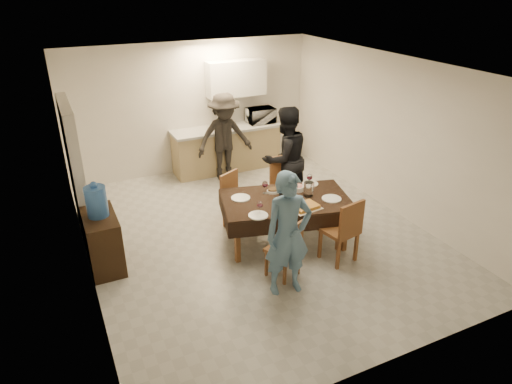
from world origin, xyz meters
TOP-DOWN VIEW (x-y plane):
  - floor at (0.00, 0.00)m, footprint 5.00×6.00m
  - ceiling at (0.00, 0.00)m, footprint 5.00×6.00m
  - wall_back at (0.00, 3.00)m, footprint 5.00×0.02m
  - wall_front at (0.00, -3.00)m, footprint 5.00×0.02m
  - wall_left at (-2.50, 0.00)m, footprint 0.02×6.00m
  - wall_right at (2.50, 0.00)m, footprint 0.02×6.00m
  - stub_partition at (-2.42, 1.20)m, footprint 0.15×1.40m
  - kitchen_base_cabinet at (0.60, 2.68)m, footprint 2.20×0.60m
  - kitchen_worktop at (0.60, 2.68)m, footprint 2.24×0.64m
  - upper_cabinet at (0.90, 2.82)m, footprint 1.20×0.34m
  - dining_table at (0.31, -0.40)m, footprint 2.08×1.52m
  - chair_near_left at (-0.14, -1.23)m, footprint 0.51×0.52m
  - chair_near_right at (0.76, -1.24)m, footprint 0.52×0.52m
  - chair_far_left at (-0.14, 0.27)m, footprint 0.55×0.57m
  - chair_far_right at (0.76, 0.26)m, footprint 0.46×0.46m
  - console at (-2.28, 0.12)m, footprint 0.43×0.86m
  - water_jug at (-2.28, 0.12)m, footprint 0.28×0.28m
  - wine_bottle at (0.26, -0.35)m, footprint 0.08×0.08m
  - water_pitcher at (0.66, -0.45)m, footprint 0.14×0.14m
  - savoury_tart at (0.41, -0.78)m, footprint 0.46×0.37m
  - salad_bowl at (0.61, -0.22)m, footprint 0.19×0.19m
  - mushroom_dish at (0.26, -0.12)m, footprint 0.22×0.22m
  - wine_glass_a at (-0.24, -0.65)m, footprint 0.08×0.08m
  - wine_glass_b at (0.86, -0.15)m, footprint 0.09×0.09m
  - wine_glass_c at (0.11, -0.10)m, footprint 0.09×0.09m
  - plate_near_left at (-0.29, -0.70)m, footprint 0.27×0.27m
  - plate_near_right at (0.91, -0.70)m, footprint 0.29×0.29m
  - plate_far_left at (-0.29, -0.10)m, footprint 0.28×0.28m
  - plate_far_right at (0.91, -0.10)m, footprint 0.25×0.25m
  - microwave at (1.39, 2.68)m, footprint 0.56×0.38m
  - person_near at (-0.24, -1.45)m, footprint 0.64×0.46m
  - person_far at (0.86, 0.65)m, footprint 0.96×0.80m
  - person_kitchen at (0.39, 2.23)m, footprint 1.12×0.64m

SIDE VIEW (x-z plane):
  - floor at x=0.00m, z-range -0.01..0.01m
  - console at x=-2.28m, z-range 0.00..0.80m
  - kitchen_base_cabinet at x=0.60m, z-range 0.00..0.86m
  - chair_near_left at x=-0.14m, z-range 0.29..0.74m
  - chair_far_left at x=-0.14m, z-range 0.31..0.79m
  - chair_near_right at x=0.76m, z-range 0.33..0.86m
  - chair_far_right at x=0.76m, z-range 0.34..0.89m
  - dining_table at x=0.31m, z-range 0.33..1.06m
  - plate_far_right at x=0.91m, z-range 0.73..0.74m
  - plate_near_left at x=-0.29m, z-range 0.73..0.74m
  - plate_far_left at x=-0.29m, z-range 0.73..0.74m
  - plate_near_right at x=0.91m, z-range 0.73..0.74m
  - mushroom_dish at x=0.26m, z-range 0.73..0.77m
  - savoury_tart at x=0.41m, z-range 0.73..0.78m
  - salad_bowl at x=0.61m, z-range 0.73..0.80m
  - wine_glass_a at x=-0.24m, z-range 0.73..0.92m
  - person_near at x=-0.24m, z-range 0.00..1.65m
  - wine_glass_b at x=0.86m, z-range 0.73..0.93m
  - wine_glass_c at x=0.11m, z-range 0.73..0.93m
  - water_pitcher at x=0.66m, z-range 0.73..0.95m
  - person_kitchen at x=0.39m, z-range 0.00..1.73m
  - wine_bottle at x=0.26m, z-range 0.73..1.04m
  - kitchen_worktop at x=0.60m, z-range 0.86..0.91m
  - person_far at x=0.86m, z-range 0.00..1.80m
  - water_jug at x=-2.28m, z-range 0.80..1.22m
  - stub_partition at x=-2.42m, z-range 0.00..2.10m
  - microwave at x=1.39m, z-range 0.91..1.22m
  - wall_back at x=0.00m, z-range 0.00..2.60m
  - wall_front at x=0.00m, z-range 0.00..2.60m
  - wall_left at x=-2.50m, z-range 0.00..2.60m
  - wall_right at x=2.50m, z-range 0.00..2.60m
  - upper_cabinet at x=0.90m, z-range 1.50..2.20m
  - ceiling at x=0.00m, z-range 2.59..2.61m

